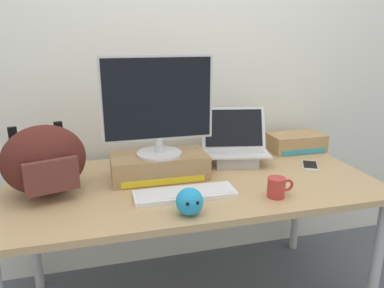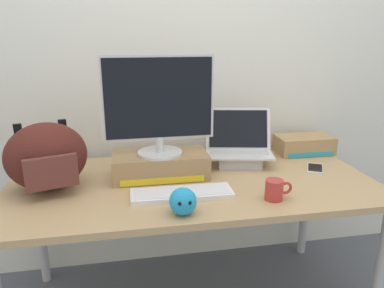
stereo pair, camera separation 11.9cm
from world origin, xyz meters
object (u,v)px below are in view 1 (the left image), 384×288
plush_toy (190,202)px  coffee_mug (277,187)px  external_keyboard (185,194)px  desktop_monitor (158,106)px  toner_box_cyan (296,142)px  cell_phone (310,165)px  toner_box_yellow (160,166)px  messenger_backpack (45,160)px  open_laptop (235,152)px

plush_toy → coffee_mug: bearing=8.5°
external_keyboard → plush_toy: (-0.02, -0.17, 0.04)m
desktop_monitor → external_keyboard: (0.07, -0.24, -0.34)m
external_keyboard → coffee_mug: bearing=-14.8°
plush_toy → toner_box_cyan: plush_toy is taller
cell_phone → desktop_monitor: bearing=-155.7°
coffee_mug → toner_box_yellow: bearing=142.2°
messenger_backpack → coffee_mug: 1.00m
toner_box_yellow → external_keyboard: size_ratio=1.04×
coffee_mug → toner_box_cyan: toner_box_cyan is taller
open_laptop → cell_phone: bearing=-12.9°
toner_box_yellow → messenger_backpack: size_ratio=1.12×
external_keyboard → coffee_mug: 0.39m
desktop_monitor → plush_toy: size_ratio=4.84×
desktop_monitor → toner_box_yellow: bearing=90.2°
toner_box_yellow → external_keyboard: toner_box_yellow is taller
desktop_monitor → external_keyboard: 0.42m
open_laptop → cell_phone: (0.36, -0.16, -0.06)m
coffee_mug → plush_toy: (-0.40, -0.06, 0.01)m
toner_box_yellow → toner_box_cyan: toner_box_yellow is taller
toner_box_cyan → open_laptop: bearing=-165.8°
open_laptop → toner_box_cyan: open_laptop is taller
coffee_mug → cell_phone: bearing=40.6°
toner_box_yellow → coffee_mug: bearing=-37.8°
desktop_monitor → toner_box_cyan: size_ratio=1.62×
toner_box_yellow → cell_phone: size_ratio=2.79×
toner_box_yellow → coffee_mug: size_ratio=3.86×
toner_box_yellow → cell_phone: toner_box_yellow is taller
plush_toy → messenger_backpack: bearing=147.3°
plush_toy → cell_phone: bearing=25.6°
messenger_backpack → desktop_monitor: bearing=-11.2°
cell_phone → plush_toy: 0.83m
open_laptop → plush_toy: 0.65m
messenger_backpack → plush_toy: size_ratio=3.79×
coffee_mug → open_laptop: bearing=91.8°
toner_box_yellow → plush_toy: 0.41m
toner_box_yellow → toner_box_cyan: bearing=14.5°
cell_phone → external_keyboard: bearing=-137.4°
desktop_monitor → cell_phone: size_ratio=3.16×
desktop_monitor → plush_toy: 0.51m
coffee_mug → cell_phone: (0.35, 0.30, -0.04)m
coffee_mug → plush_toy: size_ratio=1.11×
open_laptop → external_keyboard: (-0.36, -0.35, -0.05)m
cell_phone → coffee_mug: bearing=-111.6°
desktop_monitor → plush_toy: (0.05, -0.40, -0.30)m
toner_box_yellow → cell_phone: 0.80m
messenger_backpack → toner_box_cyan: size_ratio=1.27×
external_keyboard → toner_box_cyan: toner_box_cyan is taller
coffee_mug → cell_phone: size_ratio=0.72×
toner_box_yellow → messenger_backpack: bearing=-174.1°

